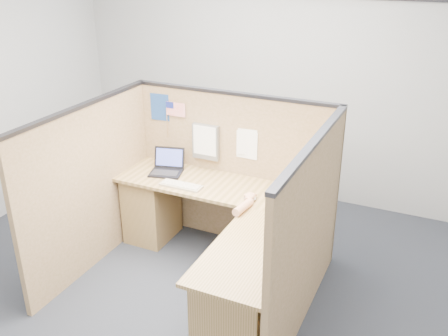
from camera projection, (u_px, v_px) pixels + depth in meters
The scene contains 13 objects.
floor at pixel (186, 292), 4.31m from camera, with size 5.00×5.00×0.00m, color black.
wall_back at pixel (279, 77), 5.61m from camera, with size 5.00×5.00×0.00m, color #9EA1A3.
cubicle_partitions at pixel (207, 192), 4.35m from camera, with size 2.06×1.83×1.53m.
l_desk at pixel (219, 242), 4.32m from camera, with size 1.95×1.75×0.73m.
laptop at pixel (169, 167), 4.83m from camera, with size 0.35×0.35×0.22m.
keyboard at pixel (181, 185), 4.54m from camera, with size 0.40×0.14×0.03m.
mouse at pixel (250, 198), 4.29m from camera, with size 0.10×0.06×0.04m, color silver.
hand_forearm at pixel (245, 204), 4.17m from camera, with size 0.11×0.37×0.08m.
blue_poster at pixel (160, 107), 4.89m from camera, with size 0.20×0.00×0.27m, color navy.
american_flag at pixel (173, 110), 4.82m from camera, with size 0.21×0.01×0.36m.
file_holder at pixel (206, 142), 4.78m from camera, with size 0.27×0.05×0.35m.
paper_left at pixel (248, 142), 4.62m from camera, with size 0.20×0.00×0.25m, color white.
paper_right at pixel (247, 145), 4.63m from camera, with size 0.21×0.00×0.27m, color white.
Camera 1 is at (1.77, -3.05, 2.71)m, focal length 40.00 mm.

